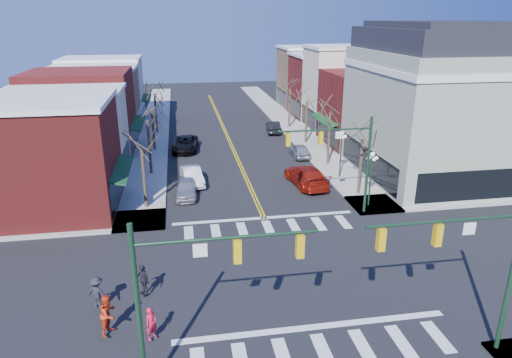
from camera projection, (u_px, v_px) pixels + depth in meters
name	position (u px, v px, depth m)	size (l,w,h in m)	color
ground	(289.00, 275.00, 25.49)	(160.00, 160.00, 0.00)	black
sidewalk_left	(148.00, 170.00, 42.66)	(3.50, 70.00, 0.15)	#9E9B93
sidewalk_right	(328.00, 161.00, 45.42)	(3.50, 70.00, 0.15)	#9E9B93
bldg_left_brick_a	(41.00, 159.00, 32.61)	(10.00, 8.50, 8.00)	maroon
bldg_left_stucco_a	(66.00, 136.00, 39.89)	(10.00, 7.00, 7.50)	beige
bldg_left_brick_b	(82.00, 113.00, 47.15)	(10.00, 9.00, 8.50)	maroon
bldg_left_tan	(95.00, 102.00, 54.93)	(10.00, 7.50, 7.80)	#9E7857
bldg_left_stucco_b	(104.00, 91.00, 62.06)	(10.00, 8.00, 8.20)	beige
bldg_right_brick_a	(372.00, 109.00, 50.50)	(10.00, 8.50, 8.00)	maroon
bldg_right_stucco	(348.00, 89.00, 57.36)	(10.00, 7.00, 10.00)	beige
bldg_right_brick_b	(329.00, 87.00, 64.57)	(10.00, 8.00, 8.50)	maroon
bldg_right_tan	(313.00, 78.00, 71.92)	(10.00, 8.00, 9.00)	#9E7857
victorian_corner	(438.00, 102.00, 39.32)	(12.25, 14.25, 13.30)	#939D88
traffic_mast_near_left	(190.00, 284.00, 16.17)	(6.60, 0.28, 7.20)	#14331E
traffic_mast_near_right	(474.00, 258.00, 17.91)	(6.60, 0.28, 7.20)	#14331E
traffic_mast_far_right	(344.00, 153.00, 31.66)	(6.60, 0.28, 7.20)	#14331E
lamppost_corner	(371.00, 170.00, 33.68)	(0.36, 0.36, 4.33)	#14331E
lamppost_midblock	(341.00, 146.00, 39.72)	(0.36, 0.36, 4.33)	#14331E
tree_left_a	(144.00, 179.00, 33.58)	(0.24, 0.24, 4.76)	#382B21
tree_left_b	(149.00, 148.00, 40.96)	(0.24, 0.24, 5.04)	#382B21
tree_left_c	(153.00, 130.00, 48.47)	(0.24, 0.24, 4.55)	#382B21
tree_left_d	(156.00, 113.00, 55.84)	(0.24, 0.24, 4.90)	#382B21
tree_right_a	(360.00, 168.00, 36.25)	(0.24, 0.24, 4.62)	#382B21
tree_right_b	(329.00, 139.00, 43.59)	(0.24, 0.24, 5.18)	#382B21
tree_right_c	(306.00, 123.00, 51.07)	(0.24, 0.24, 4.83)	#382B21
tree_right_d	(289.00, 109.00, 58.48)	(0.24, 0.24, 4.97)	#382B21
car_left_near	(186.00, 188.00, 36.41)	(1.69, 4.20, 1.43)	#AAABAF
car_left_mid	(192.00, 176.00, 39.16)	(1.53, 4.38, 1.44)	white
car_left_far	(185.00, 144.00, 48.93)	(2.50, 5.42, 1.51)	black
car_right_near	(306.00, 176.00, 38.83)	(2.37, 5.84, 1.69)	#9C1A0E
car_right_mid	(300.00, 150.00, 46.75)	(1.63, 4.04, 1.38)	#B2B1B6
car_right_far	(273.00, 127.00, 56.56)	(1.53, 4.38, 1.44)	black
pedestrian_red_a	(151.00, 323.00, 20.01)	(0.57, 0.38, 1.57)	red
pedestrian_red_b	(109.00, 314.00, 20.33)	(0.94, 0.73, 1.94)	red
pedestrian_dark_a	(143.00, 280.00, 23.24)	(0.99, 0.41, 1.69)	black
pedestrian_dark_b	(97.00, 292.00, 22.19)	(1.07, 0.62, 1.66)	black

